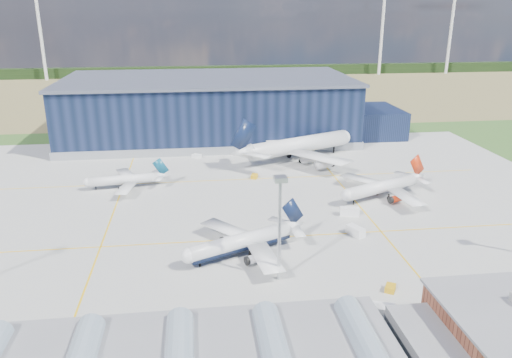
% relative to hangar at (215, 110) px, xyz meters
% --- Properties ---
extents(ground, '(600.00, 600.00, 0.00)m').
position_rel_hangar_xyz_m(ground, '(-2.81, -94.80, -11.62)').
color(ground, '#2C521E').
rests_on(ground, ground).
extents(apron, '(220.00, 160.00, 0.08)m').
position_rel_hangar_xyz_m(apron, '(-2.81, -84.80, -11.59)').
color(apron, gray).
rests_on(apron, ground).
extents(farmland, '(600.00, 220.00, 0.01)m').
position_rel_hangar_xyz_m(farmland, '(-2.81, 125.20, -11.62)').
color(farmland, olive).
rests_on(farmland, ground).
extents(treeline, '(600.00, 8.00, 8.00)m').
position_rel_hangar_xyz_m(treeline, '(-2.81, 205.20, -7.62)').
color(treeline, black).
rests_on(treeline, ground).
extents(hangar, '(145.00, 62.00, 26.10)m').
position_rel_hangar_xyz_m(hangar, '(0.00, 0.00, 0.00)').
color(hangar, black).
rests_on(hangar, ground).
extents(light_mast_center, '(2.60, 2.60, 23.00)m').
position_rel_hangar_xyz_m(light_mast_center, '(7.19, -124.80, 3.82)').
color(light_mast_center, '#BABDC2').
rests_on(light_mast_center, ground).
extents(airliner_navy, '(43.98, 43.62, 10.89)m').
position_rel_hangar_xyz_m(airliner_navy, '(0.26, -113.09, -6.17)').
color(airliner_navy, white).
rests_on(airliner_navy, ground).
extents(airliner_red, '(44.64, 44.27, 11.09)m').
position_rel_hangar_xyz_m(airliner_red, '(45.50, -81.92, -6.07)').
color(airliner_red, white).
rests_on(airliner_red, ground).
extents(airliner_widebody, '(71.64, 71.05, 17.78)m').
position_rel_hangar_xyz_m(airliner_widebody, '(29.19, -39.80, -2.73)').
color(airliner_widebody, white).
rests_on(airliner_widebody, ground).
extents(airliner_regional, '(29.94, 29.42, 8.84)m').
position_rel_hangar_xyz_m(airliner_regional, '(-32.34, -63.42, -7.20)').
color(airliner_regional, white).
rests_on(airliner_regional, ground).
extents(gse_tug_a, '(2.08, 3.35, 1.38)m').
position_rel_hangar_xyz_m(gse_tug_a, '(-1.85, -107.59, -10.93)').
color(gse_tug_a, gold).
rests_on(gse_tug_a, ground).
extents(gse_tug_b, '(3.08, 3.41, 1.23)m').
position_rel_hangar_xyz_m(gse_tug_b, '(28.89, -132.21, -11.00)').
color(gse_tug_b, gold).
rests_on(gse_tug_b, ground).
extents(gse_van_a, '(5.62, 3.41, 2.29)m').
position_rel_hangar_xyz_m(gse_van_a, '(32.27, -93.63, -10.47)').
color(gse_van_a, white).
rests_on(gse_van_a, ground).
extents(gse_cart_a, '(2.00, 2.95, 1.26)m').
position_rel_hangar_xyz_m(gse_cart_a, '(40.67, -65.32, -10.99)').
color(gse_cart_a, white).
rests_on(gse_cart_a, ground).
extents(gse_van_b, '(4.25, 5.50, 2.29)m').
position_rel_hangar_xyz_m(gse_van_b, '(30.01, -105.99, -10.47)').
color(gse_van_b, white).
rests_on(gse_van_b, ground).
extents(gse_tug_c, '(2.87, 3.57, 1.36)m').
position_rel_hangar_xyz_m(gse_tug_c, '(10.04, -59.08, -10.94)').
color(gse_tug_c, gold).
rests_on(gse_tug_c, ground).
extents(gse_cart_b, '(3.88, 3.70, 1.40)m').
position_rel_hangar_xyz_m(gse_cart_b, '(-8.93, -32.80, -10.91)').
color(gse_cart_b, white).
rests_on(gse_cart_b, ground).
extents(gse_van_c, '(6.11, 4.39, 2.66)m').
position_rel_hangar_xyz_m(gse_van_c, '(23.45, -140.80, -10.29)').
color(gse_van_c, white).
rests_on(gse_van_c, ground).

